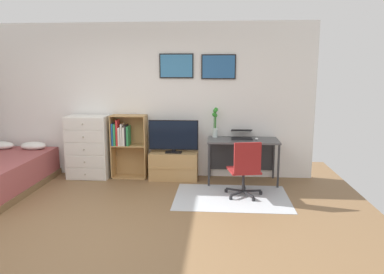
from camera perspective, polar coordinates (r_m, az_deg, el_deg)
ground_plane at (r=4.56m, az=-14.67°, el=-14.11°), size 7.20×7.20×0.00m
wall_back_with_posters at (r=6.52m, az=-8.15°, el=5.75°), size 6.12×0.09×2.70m
area_rug at (r=5.52m, az=6.27°, el=-9.43°), size 1.70×1.20×0.01m
dresser at (r=6.62m, az=-16.03°, el=-1.52°), size 0.72×0.46×1.11m
bookshelf at (r=6.47m, az=-10.34°, el=-0.75°), size 0.62×0.30×1.12m
tv_stand at (r=6.34m, az=-2.88°, el=-4.54°), size 0.83×0.41×0.48m
television at (r=6.21m, az=-2.95°, el=0.08°), size 0.86×0.16×0.57m
desk at (r=6.21m, az=7.97°, el=-1.49°), size 1.18×0.59×0.74m
office_chair at (r=5.41m, az=8.41°, el=-4.84°), size 0.58×0.57×0.86m
laptop at (r=6.21m, az=7.84°, el=0.36°), size 0.36×0.39×0.16m
computer_mouse at (r=6.11m, az=10.16°, el=-0.28°), size 0.06×0.10×0.03m
bamboo_vase at (r=6.23m, az=3.66°, el=2.31°), size 0.10×0.10×0.52m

